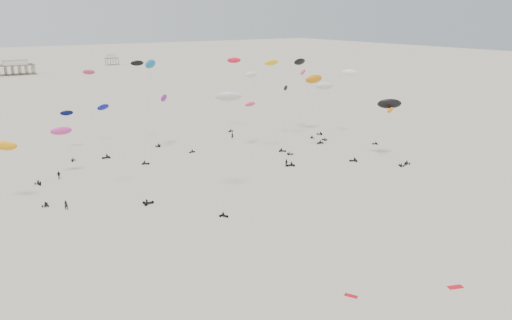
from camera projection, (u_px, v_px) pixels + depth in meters
ground_plane at (103, 110)px, 197.96m from camera, size 900.00×900.00×0.00m
pavilion_main at (16, 68)px, 312.41m from camera, size 21.00×13.00×9.80m
pavilion_small at (112, 60)px, 373.27m from camera, size 9.00×7.00×8.00m
rig_0 at (57, 140)px, 114.94m from camera, size 10.20×6.58×12.71m
rig_1 at (292, 100)px, 153.62m from camera, size 6.94×10.99×16.57m
rig_2 at (97, 112)px, 135.55m from camera, size 4.36×17.13×24.82m
rig_3 at (68, 124)px, 136.08m from camera, size 5.13×14.77×16.02m
rig_4 at (260, 97)px, 136.96m from camera, size 8.35×9.99×22.19m
rig_5 at (144, 91)px, 142.40m from camera, size 5.36×9.40×24.28m
rig_6 at (228, 110)px, 98.69m from camera, size 10.52×12.75×23.26m
rig_7 at (261, 117)px, 138.74m from camera, size 7.40×15.01×17.75m
rig_8 at (306, 83)px, 158.36m from camera, size 4.80×11.70×20.45m
rig_9 at (353, 82)px, 151.03m from camera, size 4.65×16.17×22.58m
rig_10 at (304, 77)px, 146.51m from camera, size 5.28×10.57×24.59m
rig_11 at (126, 156)px, 101.20m from camera, size 6.78×14.07×21.10m
rig_12 at (395, 127)px, 127.82m from camera, size 4.21×9.37×14.14m
rig_13 at (168, 106)px, 138.47m from camera, size 6.83×11.83×16.41m
rig_14 at (150, 78)px, 128.91m from camera, size 9.56×11.23×25.88m
rig_15 at (314, 82)px, 156.99m from camera, size 8.62×13.75×20.21m
rig_16 at (13, 156)px, 98.10m from camera, size 8.52×9.00×13.68m
rig_17 at (277, 93)px, 128.65m from camera, size 6.17×14.89×26.60m
rig_18 at (330, 101)px, 133.58m from camera, size 5.31×15.96×20.91m
rig_19 at (390, 107)px, 129.02m from camera, size 7.20×11.69×16.74m
rig_20 at (233, 73)px, 159.25m from camera, size 6.26×4.73×23.72m
spectator_0 at (66, 210)px, 97.49m from camera, size 0.94×0.77×2.25m
spectator_1 at (287, 166)px, 125.16m from camera, size 1.22×1.03×2.15m
spectator_2 at (59, 179)px, 115.66m from camera, size 1.42×0.95×2.20m
spectator_3 at (232, 139)px, 152.95m from camera, size 0.97×0.84×2.25m
grounded_kite_a at (455, 287)px, 69.79m from camera, size 2.38×1.60×0.08m
grounded_kite_b at (351, 296)px, 67.62m from camera, size 1.51×1.91×0.07m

